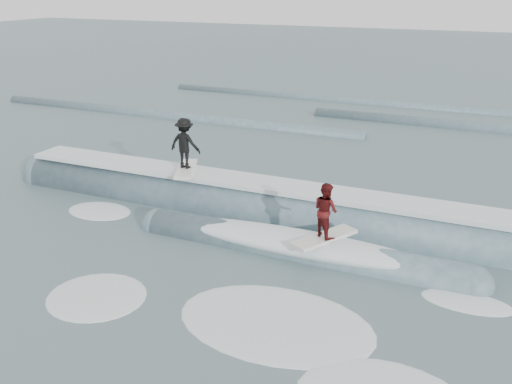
% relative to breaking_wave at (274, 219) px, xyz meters
% --- Properties ---
extents(ground, '(160.00, 160.00, 0.00)m').
position_rel_breaking_wave_xyz_m(ground, '(-0.35, -3.21, -0.05)').
color(ground, '#3F585C').
rests_on(ground, ground).
extents(breaking_wave, '(19.94, 3.79, 2.01)m').
position_rel_breaking_wave_xyz_m(breaking_wave, '(0.00, 0.00, 0.00)').
color(breaking_wave, '#3D5C67').
rests_on(breaking_wave, ground).
extents(surfer_black, '(1.30, 2.05, 1.77)m').
position_rel_breaking_wave_xyz_m(surfer_black, '(-3.35, 0.43, 1.88)').
color(surfer_black, white).
rests_on(surfer_black, ground).
extents(surfer_red, '(1.43, 2.02, 1.59)m').
position_rel_breaking_wave_xyz_m(surfer_red, '(2.18, -1.77, 1.22)').
color(surfer_red, silver).
rests_on(surfer_red, ground).
extents(whitewater, '(13.35, 7.03, 0.10)m').
position_rel_breaking_wave_xyz_m(whitewater, '(1.68, -5.16, -0.05)').
color(whitewater, white).
rests_on(whitewater, ground).
extents(far_swells, '(40.27, 8.65, 0.80)m').
position_rel_breaking_wave_xyz_m(far_swells, '(-1.23, 14.45, -0.05)').
color(far_swells, '#3D5C67').
rests_on(far_swells, ground).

